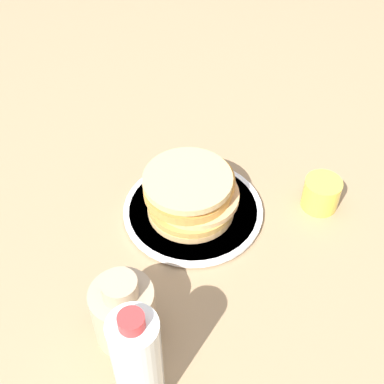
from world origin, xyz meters
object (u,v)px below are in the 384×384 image
at_px(juice_glass, 321,194).
at_px(water_bottle_near, 138,363).
at_px(pancake_stack, 190,192).
at_px(cream_jug, 124,312).
at_px(plate, 192,210).

distance_m(juice_glass, water_bottle_near, 0.48).
bearing_deg(juice_glass, pancake_stack, 142.05).
bearing_deg(water_bottle_near, cream_jug, 64.90).
distance_m(plate, juice_glass, 0.24).
distance_m(plate, water_bottle_near, 0.36).
relative_size(plate, pancake_stack, 1.50).
height_order(plate, cream_jug, cream_jug).
xyz_separation_m(plate, cream_jug, (-0.24, -0.11, 0.05)).
bearing_deg(plate, pancake_stack, 131.20).
bearing_deg(cream_jug, water_bottle_near, -115.10).
distance_m(pancake_stack, water_bottle_near, 0.35).
xyz_separation_m(pancake_stack, water_bottle_near, (-0.28, -0.21, 0.05)).
height_order(pancake_stack, juice_glass, pancake_stack).
height_order(pancake_stack, cream_jug, cream_jug).
bearing_deg(pancake_stack, water_bottle_near, -143.18).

